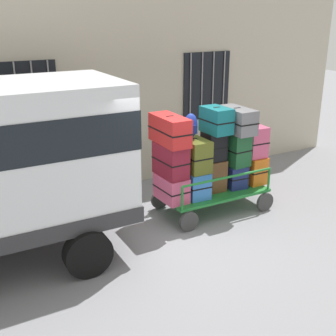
{
  "coord_description": "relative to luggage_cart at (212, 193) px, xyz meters",
  "views": [
    {
      "loc": [
        -3.35,
        -5.86,
        3.57
      ],
      "look_at": [
        0.1,
        0.39,
        1.01
      ],
      "focal_mm": 46.5,
      "sensor_mm": 36.0,
      "label": 1
    }
  ],
  "objects": [
    {
      "name": "suitcase_center_top",
      "position": [
        -0.0,
        -0.04,
        1.42
      ],
      "size": [
        0.39,
        0.6,
        0.46
      ],
      "color": "#0F5960",
      "rests_on": "suitcase_center_middle"
    },
    {
      "name": "suitcase_center_bottom",
      "position": [
        -0.0,
        -0.04,
        0.37
      ],
      "size": [
        0.4,
        0.35,
        0.6
      ],
      "color": "brown",
      "rests_on": "luggage_cart"
    },
    {
      "name": "suitcase_midleft_middle",
      "position": [
        -0.46,
        -0.02,
        0.85
      ],
      "size": [
        0.4,
        0.71,
        0.58
      ],
      "color": "#4C5119",
      "rests_on": "suitcase_midleft_bottom"
    },
    {
      "name": "suitcase_center_middle",
      "position": [
        -0.0,
        0.01,
        0.93
      ],
      "size": [
        0.38,
        0.38,
        0.52
      ],
      "color": "black",
      "rests_on": "suitcase_center_bottom"
    },
    {
      "name": "building_wall",
      "position": [
        -1.06,
        2.17,
        2.16
      ],
      "size": [
        12.0,
        0.38,
        5.0
      ],
      "color": "#BCB29E",
      "rests_on": "ground"
    },
    {
      "name": "suitcase_midright_middle",
      "position": [
        0.46,
        -0.0,
        0.83
      ],
      "size": [
        0.42,
        0.63,
        0.63
      ],
      "color": "#194C28",
      "rests_on": "suitcase_midright_bottom"
    },
    {
      "name": "suitcase_left_bottom",
      "position": [
        -0.91,
        -0.03,
        0.3
      ],
      "size": [
        0.43,
        0.68,
        0.45
      ],
      "color": "#CC4C72",
      "rests_on": "luggage_cart"
    },
    {
      "name": "suitcase_right_middle",
      "position": [
        0.91,
        0.03,
        0.9
      ],
      "size": [
        0.41,
        0.6,
        0.6
      ],
      "color": "#CC4C72",
      "rests_on": "suitcase_right_bottom"
    },
    {
      "name": "suitcase_left_middle",
      "position": [
        -0.91,
        -0.0,
        0.81
      ],
      "size": [
        0.41,
        0.71,
        0.58
      ],
      "color": "maroon",
      "rests_on": "suitcase_left_bottom"
    },
    {
      "name": "cart_railing",
      "position": [
        -0.0,
        0.0,
        0.42
      ],
      "size": [
        1.95,
        0.99,
        0.43
      ],
      "color": "#1E722D",
      "rests_on": "luggage_cart"
    },
    {
      "name": "suitcase_midright_top",
      "position": [
        0.46,
        -0.03,
        1.37
      ],
      "size": [
        0.41,
        0.82,
        0.46
      ],
      "color": "slate",
      "rests_on": "suitcase_midright_middle"
    },
    {
      "name": "suitcase_midright_bottom",
      "position": [
        0.46,
        -0.01,
        0.29
      ],
      "size": [
        0.42,
        0.58,
        0.44
      ],
      "color": "navy",
      "rests_on": "luggage_cart"
    },
    {
      "name": "suitcase_midleft_bottom",
      "position": [
        -0.46,
        -0.02,
        0.32
      ],
      "size": [
        0.43,
        0.74,
        0.49
      ],
      "color": "#3372C6",
      "rests_on": "luggage_cart"
    },
    {
      "name": "ground_plane",
      "position": [
        -1.06,
        -0.39,
        -0.34
      ],
      "size": [
        40.0,
        40.0,
        0.0
      ],
      "primitive_type": "plane",
      "color": "gray"
    },
    {
      "name": "suitcase_left_top",
      "position": [
        -0.91,
        0.03,
        1.34
      ],
      "size": [
        0.39,
        0.89,
        0.49
      ],
      "color": "#B21E1E",
      "rests_on": "suitcase_left_middle"
    },
    {
      "name": "backpack",
      "position": [
        -0.49,
        0.04,
        1.36
      ],
      "size": [
        0.27,
        0.22,
        0.44
      ],
      "color": "navy",
      "rests_on": "suitcase_midleft_middle"
    },
    {
      "name": "suitcase_right_bottom",
      "position": [
        0.91,
        0.02,
        0.34
      ],
      "size": [
        0.38,
        0.66,
        0.54
      ],
      "color": "orange",
      "rests_on": "luggage_cart"
    },
    {
      "name": "luggage_cart",
      "position": [
        0.0,
        0.0,
        0.0
      ],
      "size": [
        2.05,
        1.13,
        0.41
      ],
      "color": "#1E722D",
      "rests_on": "ground"
    }
  ]
}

